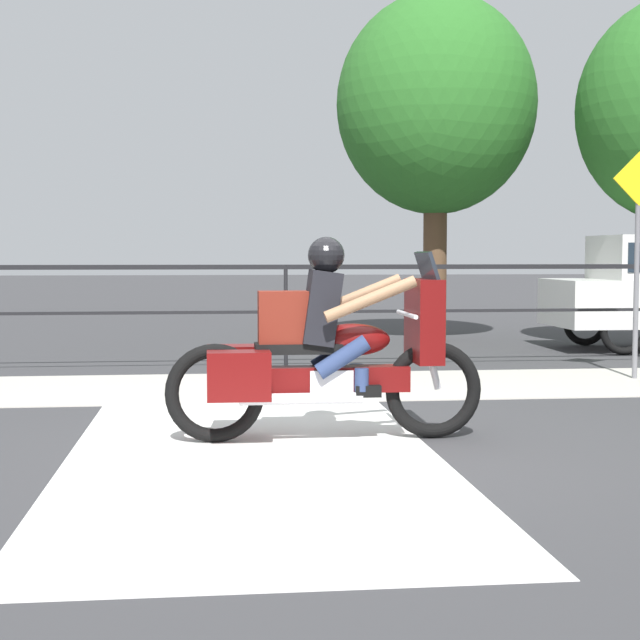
# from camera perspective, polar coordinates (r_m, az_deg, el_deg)

# --- Properties ---
(ground_plane) EXTENTS (120.00, 120.00, 0.00)m
(ground_plane) POSITION_cam_1_polar(r_m,az_deg,el_deg) (7.58, 0.94, -7.36)
(ground_plane) COLOR #38383A
(sidewalk_band) EXTENTS (44.00, 2.40, 0.01)m
(sidewalk_band) POSITION_cam_1_polar(r_m,az_deg,el_deg) (10.91, -1.33, -3.87)
(sidewalk_band) COLOR #B7B2A8
(sidewalk_band) RESTS_ON ground
(crosswalk_band) EXTENTS (2.70, 6.00, 0.01)m
(crosswalk_band) POSITION_cam_1_polar(r_m,az_deg,el_deg) (7.33, -3.93, -7.73)
(crosswalk_band) COLOR silver
(crosswalk_band) RESTS_ON ground
(fence_railing) EXTENTS (36.00, 0.05, 1.34)m
(fence_railing) POSITION_cam_1_polar(r_m,az_deg,el_deg) (12.47, -2.01, 1.91)
(fence_railing) COLOR black
(fence_railing) RESTS_ON ground
(motorcycle) EXTENTS (2.52, 0.76, 1.61)m
(motorcycle) POSITION_cam_1_polar(r_m,az_deg,el_deg) (7.72, 0.34, -1.77)
(motorcycle) COLOR black
(motorcycle) RESTS_ON ground
(street_sign) EXTENTS (0.63, 0.06, 2.66)m
(street_sign) POSITION_cam_1_polar(r_m,az_deg,el_deg) (12.05, 17.99, 4.40)
(street_sign) COLOR slate
(street_sign) RESTS_ON ground
(tree_behind_sign) EXTENTS (3.31, 3.31, 5.77)m
(tree_behind_sign) POSITION_cam_1_polar(r_m,az_deg,el_deg) (16.72, 6.77, 12.28)
(tree_behind_sign) COLOR brown
(tree_behind_sign) RESTS_ON ground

